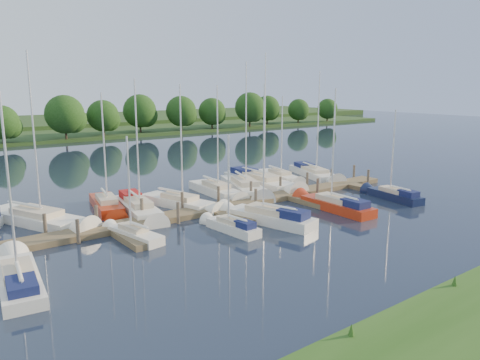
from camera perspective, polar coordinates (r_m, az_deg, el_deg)
ground at (r=31.03m, az=4.57°, el=-7.03°), size 260.00×260.00×0.00m
dock at (r=36.50m, az=-3.09°, el=-3.82°), size 40.00×6.00×0.40m
mooring_pilings at (r=37.30m, az=-4.07°, el=-2.86°), size 38.24×2.84×2.00m
far_shore at (r=99.32m, az=-25.67°, el=4.90°), size 180.00×30.00×0.60m
treeline at (r=87.16m, az=-23.07°, el=6.72°), size 145.70×9.19×8.01m
sailboat_n_2 at (r=36.71m, az=-23.27°, el=-4.56°), size 5.64×9.81×12.58m
sailboat_n_3 at (r=38.90m, az=-15.90°, el=-3.17°), size 3.03×7.57×9.72m
sailboat_n_4 at (r=37.35m, az=-12.27°, el=-3.51°), size 3.08×8.46×10.75m
sailboat_n_5 at (r=38.69m, az=-7.25°, el=-2.89°), size 3.62×8.12×10.31m
sailboat_n_6 at (r=42.74m, az=-2.87°, el=-1.42°), size 2.39×7.99×10.25m
sailboat_n_7 at (r=43.97m, az=0.62°, el=-1.04°), size 4.99×9.68×12.33m
sailboat_n_8 at (r=46.51m, az=2.62°, el=-0.28°), size 2.84×10.53×13.26m
sailboat_n_9 at (r=49.62m, az=4.89°, el=0.37°), size 2.68×7.16×9.08m
sailboat_n_10 at (r=51.63m, az=9.10°, el=0.74°), size 4.61×9.29×11.66m
sailboat_s_0 at (r=26.39m, az=-25.37°, el=-10.87°), size 2.71×7.92×9.89m
sailboat_s_1 at (r=31.35m, az=-12.87°, el=-6.57°), size 2.08×5.40×7.04m
sailboat_s_2 at (r=32.07m, az=-1.01°, el=-5.78°), size 1.56×5.29×6.94m
sailboat_s_3 at (r=34.14m, az=3.46°, el=-4.67°), size 3.50×8.09×10.39m
sailboat_s_4 at (r=38.23m, az=11.51°, el=-3.13°), size 2.12×7.78×10.04m
sailboat_s_5 at (r=43.06m, az=18.19°, el=-1.84°), size 2.30×6.31×8.13m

